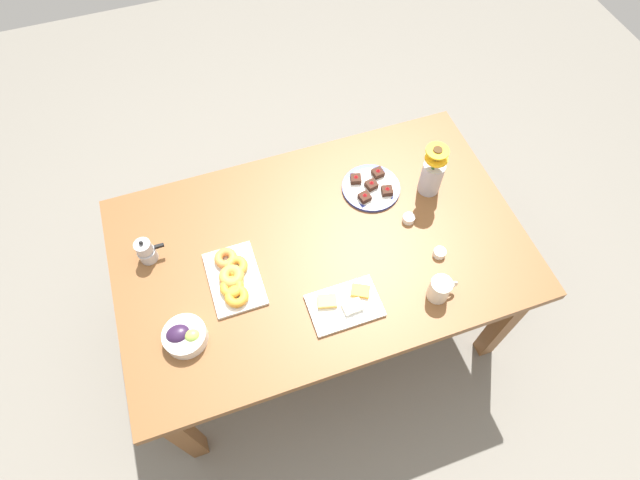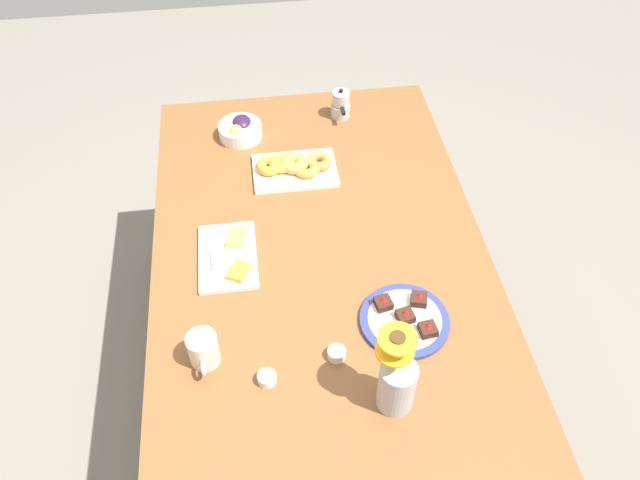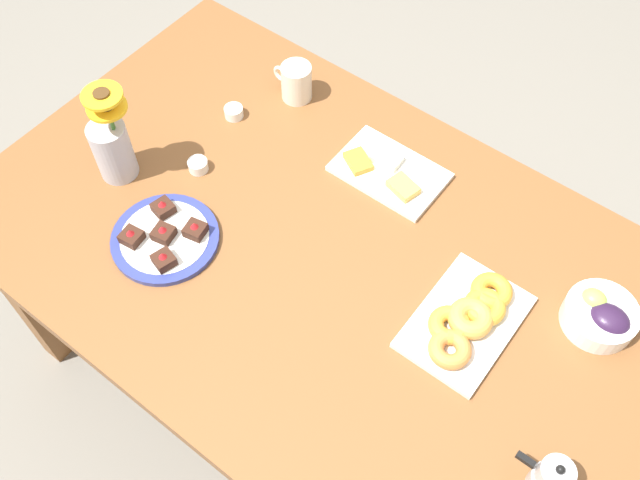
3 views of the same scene
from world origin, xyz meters
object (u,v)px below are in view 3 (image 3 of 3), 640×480
at_px(croissant_platter, 468,319).
at_px(dining_table, 320,270).
at_px(grape_bowl, 601,316).
at_px(dessert_plate, 165,238).
at_px(coffee_mug, 296,82).
at_px(jam_cup_berry, 234,112).
at_px(jam_cup_honey, 198,165).
at_px(cheese_platter, 387,171).
at_px(flower_vase, 112,146).
at_px(moka_pot, 550,479).

bearing_deg(croissant_platter, dining_table, 6.21).
relative_size(dining_table, croissant_platter, 5.71).
xyz_separation_m(grape_bowl, dessert_plate, (0.87, 0.40, -0.02)).
xyz_separation_m(coffee_mug, jam_cup_berry, (0.08, 0.15, -0.04)).
xyz_separation_m(jam_cup_honey, dessert_plate, (-0.08, 0.20, -0.00)).
bearing_deg(cheese_platter, coffee_mug, -12.01).
distance_m(dining_table, coffee_mug, 0.50).
xyz_separation_m(coffee_mug, croissant_platter, (-0.70, 0.31, -0.03)).
xyz_separation_m(dining_table, flower_vase, (0.52, 0.11, 0.18)).
relative_size(dining_table, moka_pot, 13.45).
bearing_deg(jam_cup_honey, flower_vase, 39.71).
relative_size(dining_table, dessert_plate, 6.54).
height_order(croissant_platter, jam_cup_berry, croissant_platter).
bearing_deg(jam_cup_berry, flower_vase, 72.43).
xyz_separation_m(dessert_plate, flower_vase, (0.23, -0.08, 0.08)).
xyz_separation_m(croissant_platter, flower_vase, (0.88, 0.15, 0.07)).
bearing_deg(moka_pot, jam_cup_berry, -18.36).
relative_size(coffee_mug, grape_bowl, 0.74).
relative_size(cheese_platter, dessert_plate, 1.06).
height_order(dining_table, flower_vase, flower_vase).
relative_size(cheese_platter, croissant_platter, 0.93).
height_order(coffee_mug, grape_bowl, coffee_mug).
relative_size(dessert_plate, moka_pot, 2.05).
bearing_deg(flower_vase, jam_cup_berry, -107.57).
bearing_deg(dessert_plate, jam_cup_honey, -67.42).
bearing_deg(dining_table, grape_bowl, -159.89).
distance_m(flower_vase, moka_pot, 1.16).
relative_size(coffee_mug, jam_cup_honey, 2.37).
bearing_deg(jam_cup_honey, moka_pot, 170.57).
bearing_deg(moka_pot, dining_table, -14.20).
height_order(coffee_mug, moka_pot, moka_pot).
xyz_separation_m(dining_table, jam_cup_berry, (0.42, -0.19, 0.10)).
bearing_deg(coffee_mug, jam_cup_berry, 61.76).
bearing_deg(croissant_platter, cheese_platter, -32.90).
relative_size(coffee_mug, moka_pot, 0.96).
distance_m(jam_cup_berry, moka_pot, 1.12).
relative_size(coffee_mug, jam_cup_berry, 2.37).
bearing_deg(dessert_plate, jam_cup_berry, -71.25).
xyz_separation_m(jam_cup_berry, moka_pot, (-1.07, 0.35, 0.03)).
relative_size(grape_bowl, flower_vase, 0.58).
distance_m(jam_cup_berry, flower_vase, 0.33).
bearing_deg(cheese_platter, dining_table, 90.87).
relative_size(jam_cup_honey, dessert_plate, 0.20).
bearing_deg(dessert_plate, coffee_mug, -84.89).
height_order(jam_cup_berry, dessert_plate, dessert_plate).
bearing_deg(coffee_mug, cheese_platter, 167.99).
bearing_deg(grape_bowl, jam_cup_berry, 1.05).
bearing_deg(jam_cup_honey, croissant_platter, -177.48).
distance_m(croissant_platter, moka_pot, 0.35).
distance_m(grape_bowl, jam_cup_berry, 1.00).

